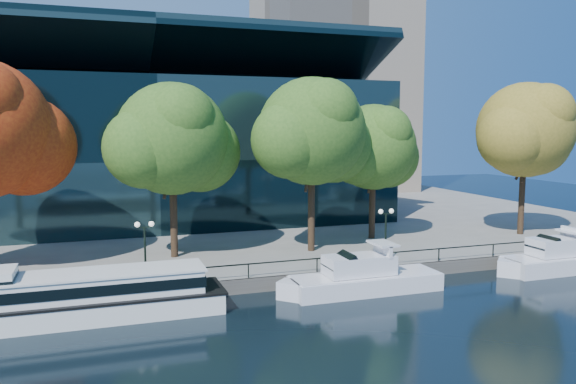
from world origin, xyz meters
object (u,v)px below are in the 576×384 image
object	(u,v)px
tour_boat	(79,296)
cruiser_far	(556,258)
lamp_1	(145,237)
tree_2	(174,141)
tree_5	(527,132)
tree_3	(314,134)
tree_4	(375,149)
lamp_2	(386,223)
cruiser_near	(360,278)

from	to	relation	value
tour_boat	cruiser_far	bearing A→B (deg)	-0.60
lamp_1	cruiser_far	bearing A→B (deg)	-6.92
tree_2	tree_5	xyz separation A→B (m)	(32.63, -1.04, 0.63)
tree_3	tree_4	bearing A→B (deg)	23.94
tree_5	lamp_2	bearing A→B (deg)	-162.49
cruiser_far	tree_4	distance (m)	17.39
cruiser_far	tree_3	xyz separation A→B (m)	(-16.62, 8.95, 9.55)
tour_boat	lamp_1	world-z (taller)	lamp_1
cruiser_far	tree_2	bearing A→B (deg)	159.43
tree_2	tree_4	bearing A→B (deg)	5.57
cruiser_near	cruiser_far	world-z (taller)	cruiser_far
tour_boat	cruiser_near	size ratio (longest dim) A/B	1.51
tree_3	cruiser_far	bearing A→B (deg)	-28.29
tour_boat	tree_5	xyz separation A→B (m)	(39.59, 8.97, 9.30)
lamp_2	cruiser_near	bearing A→B (deg)	-136.55
tour_boat	cruiser_near	xyz separation A→B (m)	(17.80, -0.43, -0.37)
tour_boat	tree_2	distance (m)	14.96
tree_3	tour_boat	bearing A→B (deg)	-154.47
cruiser_near	tree_4	xyz separation A→B (m)	(7.37, 12.21, 8.16)
tour_boat	tree_5	world-z (taller)	tree_5
cruiser_near	lamp_2	xyz separation A→B (m)	(3.98, 3.77, 2.94)
tree_3	tree_4	world-z (taller)	tree_3
tree_2	tree_3	bearing A→B (deg)	-7.35
cruiser_near	lamp_1	distance (m)	14.57
cruiser_far	tree_5	xyz separation A→B (m)	(5.00, 9.33, 9.63)
cruiser_near	tour_boat	bearing A→B (deg)	178.63
cruiser_near	tree_3	distance (m)	13.16
tree_2	cruiser_near	bearing A→B (deg)	-43.91
cruiser_far	tree_2	size ratio (longest dim) A/B	0.76
lamp_1	tree_5	bearing A→B (deg)	8.98
lamp_1	lamp_2	distance (m)	17.75
cruiser_near	tree_4	size ratio (longest dim) A/B	0.94
tree_2	cruiser_far	bearing A→B (deg)	-20.57
cruiser_near	tree_4	bearing A→B (deg)	58.87
tree_2	tree_5	bearing A→B (deg)	-1.82
cruiser_near	tree_2	distance (m)	17.55
cruiser_near	tree_5	distance (m)	25.63
tour_boat	cruiser_near	world-z (taller)	cruiser_near
tree_4	lamp_1	size ratio (longest dim) A/B	3.04
tree_3	lamp_2	size ratio (longest dim) A/B	3.52
cruiser_far	lamp_2	xyz separation A→B (m)	(-12.82, 3.71, 2.90)
cruiser_near	lamp_1	world-z (taller)	lamp_1
tour_boat	lamp_2	xyz separation A→B (m)	(21.78, 3.35, 2.58)
tree_2	lamp_2	bearing A→B (deg)	-24.20
tree_2	lamp_1	size ratio (longest dim) A/B	3.38
tree_3	lamp_2	distance (m)	9.28
tree_4	tree_5	world-z (taller)	tree_5
tree_2	tree_4	size ratio (longest dim) A/B	1.11
tree_2	tree_3	size ratio (longest dim) A/B	0.96
tour_boat	cruiser_near	distance (m)	17.80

